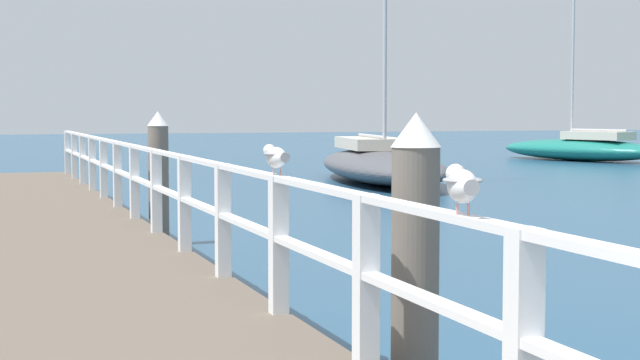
{
  "coord_description": "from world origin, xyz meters",
  "views": [
    {
      "loc": [
        -0.67,
        -0.91,
        1.87
      ],
      "look_at": [
        2.88,
        9.18,
        1.12
      ],
      "focal_mm": 55.52,
      "sensor_mm": 36.0,
      "label": 1
    }
  ],
  "objects_px": {
    "dock_piling_near": "(415,271)",
    "seagull_background": "(276,156)",
    "boat_2": "(380,164)",
    "boat_4": "(580,148)",
    "seagull_foreground": "(462,184)",
    "dock_piling_far": "(159,178)"
  },
  "relations": [
    {
      "from": "dock_piling_near",
      "to": "boat_2",
      "type": "relative_size",
      "value": 0.2
    },
    {
      "from": "dock_piling_far",
      "to": "boat_2",
      "type": "distance_m",
      "value": 12.72
    },
    {
      "from": "boat_2",
      "to": "boat_4",
      "type": "relative_size",
      "value": 1.11
    },
    {
      "from": "seagull_foreground",
      "to": "boat_4",
      "type": "bearing_deg",
      "value": 71.98
    },
    {
      "from": "dock_piling_near",
      "to": "boat_2",
      "type": "xyz_separation_m",
      "value": [
        7.61,
        18.59,
        -0.46
      ]
    },
    {
      "from": "seagull_background",
      "to": "boat_2",
      "type": "height_order",
      "value": "boat_2"
    },
    {
      "from": "seagull_foreground",
      "to": "seagull_background",
      "type": "height_order",
      "value": "same"
    },
    {
      "from": "seagull_foreground",
      "to": "seagull_background",
      "type": "distance_m",
      "value": 2.83
    },
    {
      "from": "dock_piling_far",
      "to": "seagull_background",
      "type": "xyz_separation_m",
      "value": [
        -0.38,
        -6.88,
        0.61
      ]
    },
    {
      "from": "seagull_background",
      "to": "boat_2",
      "type": "relative_size",
      "value": 0.05
    },
    {
      "from": "seagull_foreground",
      "to": "seagull_background",
      "type": "xyz_separation_m",
      "value": [
        -0.0,
        2.83,
        0.0
      ]
    },
    {
      "from": "dock_piling_near",
      "to": "seagull_background",
      "type": "relative_size",
      "value": 3.91
    },
    {
      "from": "dock_piling_far",
      "to": "seagull_background",
      "type": "distance_m",
      "value": 6.92
    },
    {
      "from": "seagull_foreground",
      "to": "seagull_background",
      "type": "bearing_deg",
      "value": 107.01
    },
    {
      "from": "seagull_foreground",
      "to": "boat_2",
      "type": "height_order",
      "value": "boat_2"
    },
    {
      "from": "seagull_foreground",
      "to": "boat_2",
      "type": "relative_size",
      "value": 0.05
    },
    {
      "from": "dock_piling_near",
      "to": "boat_2",
      "type": "height_order",
      "value": "boat_2"
    },
    {
      "from": "dock_piling_near",
      "to": "boat_2",
      "type": "bearing_deg",
      "value": 67.75
    },
    {
      "from": "dock_piling_near",
      "to": "boat_4",
      "type": "height_order",
      "value": "boat_4"
    },
    {
      "from": "boat_4",
      "to": "seagull_background",
      "type": "bearing_deg",
      "value": -146.74
    },
    {
      "from": "dock_piling_near",
      "to": "seagull_background",
      "type": "distance_m",
      "value": 1.69
    },
    {
      "from": "boat_4",
      "to": "dock_piling_near",
      "type": "bearing_deg",
      "value": -144.55
    }
  ]
}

